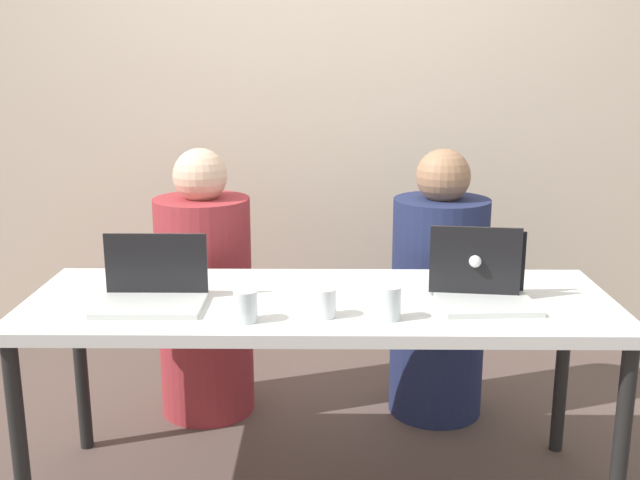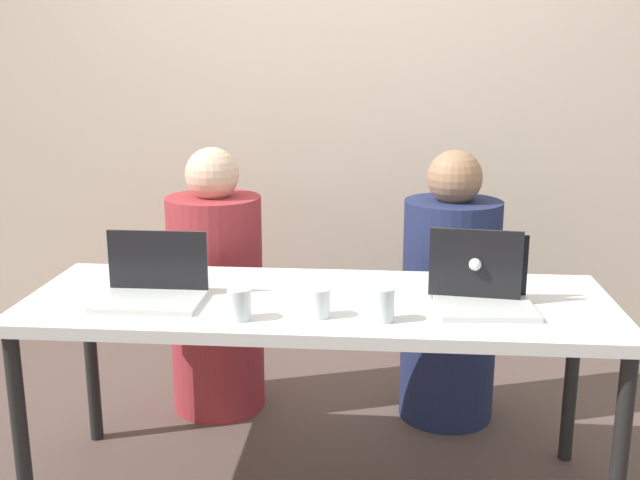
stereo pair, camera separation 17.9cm
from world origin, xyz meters
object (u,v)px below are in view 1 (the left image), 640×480
Objects in this scene: water_glass_right at (390,305)px; water_glass_center at (324,304)px; person_on_left at (205,298)px; water_glass_left at (246,308)px; laptop_front_left at (152,290)px; laptop_back_right at (472,276)px; person_on_right at (438,299)px; laptop_front_right at (485,289)px.

water_glass_center is (-0.20, 0.02, -0.01)m from water_glass_right.
person_on_left is 11.72× the size of water_glass_left.
laptop_back_right is at bearing 8.56° from laptop_front_left.
water_glass_left is (-0.24, -0.04, 0.00)m from water_glass_center.
person_on_left is 1.17m from laptop_back_right.
water_glass_left is at bearing 46.33° from person_on_right.
water_glass_left is (-0.75, -0.18, -0.01)m from laptop_front_right.
water_glass_center is at bearing 55.77° from person_on_right.
laptop_front_right is 0.77m from water_glass_left.
laptop_front_right is 0.53m from water_glass_center.
laptop_back_right is at bearing 43.55° from water_glass_right.
person_on_right is 0.60m from laptop_back_right.
laptop_front_left is at bearing 30.46° from person_on_right.
laptop_front_right reaches higher than water_glass_center.
laptop_front_right is 0.98× the size of laptop_back_right.
water_glass_right is 0.43m from water_glass_left.
person_on_left is 1.11m from water_glass_right.
laptop_front_right reaches higher than laptop_front_left.
water_glass_center is (0.50, -0.81, 0.25)m from person_on_left.
person_on_right is at bearing 50.23° from water_glass_left.
person_on_left is 0.93m from water_glass_left.
person_on_right is 0.72m from laptop_front_right.
laptop_back_right reaches higher than laptop_front_left.
person_on_right reaches higher than water_glass_left.
person_on_left is at bearing 122.00° from water_glass_center.
water_glass_left is (0.27, -0.85, 0.25)m from person_on_left.
person_on_right is 10.94× the size of water_glass_right.
person_on_left reaches higher than water_glass_left.
laptop_back_right is 0.96× the size of laptop_front_left.
water_glass_center is (0.55, -0.11, -0.01)m from laptop_front_left.
person_on_right is at bearing 34.45° from laptop_front_left.
water_glass_right is 1.07× the size of water_glass_left.
laptop_back_right reaches higher than laptop_front_right.
person_on_right is 1.13m from water_glass_left.
water_glass_right is (-0.32, -0.15, -0.00)m from laptop_front_right.
water_glass_right is (0.70, -0.83, 0.25)m from person_on_left.
laptop_back_right is 3.11× the size of water_glass_right.
water_glass_right is at bearing 50.34° from laptop_back_right.
person_on_right reaches higher than laptop_back_right.
person_on_right is at bearing 71.72° from water_glass_right.
person_on_right is at bearing 59.67° from water_glass_center.
person_on_left is at bearing 130.30° from water_glass_right.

